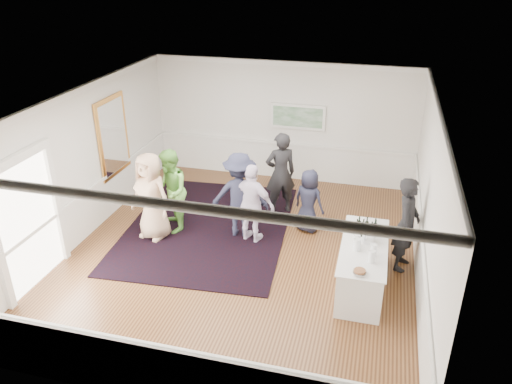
% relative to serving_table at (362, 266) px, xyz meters
% --- Properties ---
extents(floor, '(8.00, 8.00, 0.00)m').
position_rel_serving_table_xyz_m(floor, '(-2.47, 0.54, -0.44)').
color(floor, brown).
rests_on(floor, ground).
extents(ceiling, '(7.00, 8.00, 0.02)m').
position_rel_serving_table_xyz_m(ceiling, '(-2.47, 0.54, 2.76)').
color(ceiling, white).
rests_on(ceiling, wall_back).
extents(wall_left, '(0.02, 8.00, 3.20)m').
position_rel_serving_table_xyz_m(wall_left, '(-5.97, 0.54, 1.16)').
color(wall_left, white).
rests_on(wall_left, floor).
extents(wall_right, '(0.02, 8.00, 3.20)m').
position_rel_serving_table_xyz_m(wall_right, '(1.03, 0.54, 1.16)').
color(wall_right, white).
rests_on(wall_right, floor).
extents(wall_back, '(7.00, 0.02, 3.20)m').
position_rel_serving_table_xyz_m(wall_back, '(-2.47, 4.54, 1.16)').
color(wall_back, white).
rests_on(wall_back, floor).
extents(wall_front, '(7.00, 0.02, 3.20)m').
position_rel_serving_table_xyz_m(wall_front, '(-2.47, -3.46, 1.16)').
color(wall_front, white).
rests_on(wall_front, floor).
extents(wainscoting, '(7.00, 8.00, 1.00)m').
position_rel_serving_table_xyz_m(wainscoting, '(-2.47, 0.54, 0.06)').
color(wainscoting, white).
rests_on(wainscoting, floor).
extents(mirror, '(0.05, 1.25, 1.85)m').
position_rel_serving_table_xyz_m(mirror, '(-5.92, 1.84, 1.36)').
color(mirror, '#EBA045').
rests_on(mirror, wall_left).
extents(doorway, '(0.10, 1.78, 2.56)m').
position_rel_serving_table_xyz_m(doorway, '(-5.91, -1.36, 0.97)').
color(doorway, white).
rests_on(doorway, wall_left).
extents(landscape_painting, '(1.44, 0.06, 0.66)m').
position_rel_serving_table_xyz_m(landscape_painting, '(-2.07, 4.49, 1.34)').
color(landscape_painting, white).
rests_on(landscape_painting, wall_back).
extents(area_rug, '(3.84, 4.86, 0.02)m').
position_rel_serving_table_xyz_m(area_rug, '(-3.50, 1.36, -0.43)').
color(area_rug, black).
rests_on(area_rug, floor).
extents(serving_table, '(0.83, 2.18, 0.88)m').
position_rel_serving_table_xyz_m(serving_table, '(0.00, 0.00, 0.00)').
color(serving_table, white).
rests_on(serving_table, floor).
extents(bartender, '(0.58, 0.77, 1.91)m').
position_rel_serving_table_xyz_m(bartender, '(0.73, 0.86, 0.51)').
color(bartender, black).
rests_on(bartender, floor).
extents(guest_tan, '(1.08, 0.85, 1.95)m').
position_rel_serving_table_xyz_m(guest_tan, '(-4.50, 0.70, 0.53)').
color(guest_tan, tan).
rests_on(guest_tan, floor).
extents(guest_green, '(1.06, 1.14, 1.88)m').
position_rel_serving_table_xyz_m(guest_green, '(-4.23, 1.09, 0.50)').
color(guest_green, '#73C24D').
rests_on(guest_green, floor).
extents(guest_lilac, '(1.10, 0.68, 1.76)m').
position_rel_serving_table_xyz_m(guest_lilac, '(-2.38, 1.08, 0.43)').
color(guest_lilac, silver).
rests_on(guest_lilac, floor).
extents(guest_dark_a, '(1.32, 0.89, 1.91)m').
position_rel_serving_table_xyz_m(guest_dark_a, '(-2.71, 1.27, 0.51)').
color(guest_dark_a, '#1F2033').
rests_on(guest_dark_a, floor).
extents(guest_dark_b, '(0.87, 0.77, 1.99)m').
position_rel_serving_table_xyz_m(guest_dark_b, '(-2.09, 2.53, 0.55)').
color(guest_dark_b, black).
rests_on(guest_dark_b, floor).
extents(guest_navy, '(0.83, 0.70, 1.45)m').
position_rel_serving_table_xyz_m(guest_navy, '(-1.30, 1.83, 0.28)').
color(guest_navy, '#1F2033').
rests_on(guest_navy, floor).
extents(wine_bottles, '(0.41, 0.28, 0.31)m').
position_rel_serving_table_xyz_m(wine_bottles, '(-0.01, 0.45, 0.59)').
color(wine_bottles, black).
rests_on(wine_bottles, serving_table).
extents(juice_pitchers, '(0.42, 0.60, 0.24)m').
position_rel_serving_table_xyz_m(juice_pitchers, '(0.01, -0.26, 0.56)').
color(juice_pitchers, '#89BD43').
rests_on(juice_pitchers, serving_table).
extents(ice_bucket, '(0.26, 0.26, 0.25)m').
position_rel_serving_table_xyz_m(ice_bucket, '(0.06, 0.15, 0.55)').
color(ice_bucket, silver).
rests_on(ice_bucket, serving_table).
extents(nut_bowl, '(0.24, 0.24, 0.08)m').
position_rel_serving_table_xyz_m(nut_bowl, '(-0.02, -0.92, 0.47)').
color(nut_bowl, white).
rests_on(nut_bowl, serving_table).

